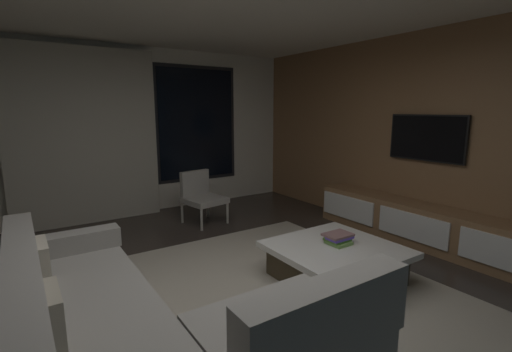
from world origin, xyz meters
The scene contains 10 objects.
floor centered at (0.00, 0.00, 0.00)m, with size 9.20×9.20×0.00m, color #332B26.
back_wall_with_window centered at (-0.06, 3.62, 1.34)m, with size 6.60×0.30×2.70m.
media_wall centered at (3.06, 0.00, 1.35)m, with size 0.12×7.80×2.70m.
area_rug centered at (0.35, -0.10, 0.01)m, with size 3.20×3.80×0.01m, color #ADA391.
sectional_couch centered at (-0.87, -0.21, 0.29)m, with size 1.98×2.50×0.82m.
coffee_table centered at (1.15, 0.02, 0.19)m, with size 1.16×1.16×0.36m.
book_stack_on_coffee_table centered at (1.22, 0.06, 0.41)m, with size 0.28×0.23×0.10m.
accent_chair_near_window centered at (0.86, 2.54, 0.43)m, with size 0.63×0.65×0.78m.
media_console centered at (2.77, 0.05, 0.25)m, with size 0.46×3.10×0.52m.
mounted_tv centered at (2.95, 0.25, 1.35)m, with size 0.05×1.01×0.59m.
Camera 1 is at (-1.41, -2.36, 1.71)m, focal length 25.26 mm.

